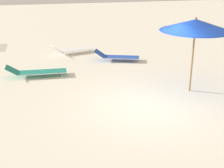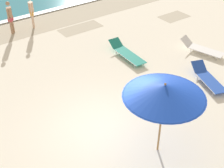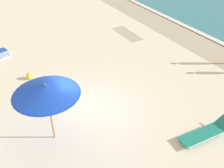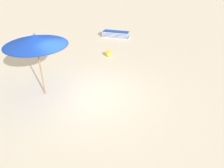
{
  "view_description": "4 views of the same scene",
  "coord_description": "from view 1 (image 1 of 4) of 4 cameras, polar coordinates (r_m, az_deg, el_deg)",
  "views": [
    {
      "loc": [
        -8.51,
        3.36,
        4.12
      ],
      "look_at": [
        0.19,
        1.25,
        0.75
      ],
      "focal_mm": 50.0,
      "sensor_mm": 36.0,
      "label": 1
    },
    {
      "loc": [
        -4.45,
        -6.52,
        7.44
      ],
      "look_at": [
        0.98,
        0.96,
        0.97
      ],
      "focal_mm": 50.0,
      "sensor_mm": 36.0,
      "label": 2
    },
    {
      "loc": [
        7.94,
        -3.12,
        7.37
      ],
      "look_at": [
        -0.03,
        1.35,
        0.99
      ],
      "focal_mm": 40.0,
      "sensor_mm": 36.0,
      "label": 3
    },
    {
      "loc": [
        5.88,
        4.67,
        5.0
      ],
      "look_at": [
        0.27,
        1.21,
        1.1
      ],
      "focal_mm": 35.0,
      "sensor_mm": 36.0,
      "label": 4
    }
  ],
  "objects": [
    {
      "name": "sun_lounger_near_water_left",
      "position": [
        12.81,
        -13.6,
        2.23
      ],
      "size": [
        0.73,
        2.38,
        0.48
      ],
      "rotation": [
        0.0,
        0.0,
        -0.05
      ],
      "color": "#1E8475",
      "rests_on": "ground_plane"
    },
    {
      "name": "sun_lounger_beside_umbrella",
      "position": [
        15.98,
        -7.34,
        6.3
      ],
      "size": [
        1.16,
        2.21,
        0.53
      ],
      "rotation": [
        0.0,
        0.0,
        0.28
      ],
      "color": "white",
      "rests_on": "ground_plane"
    },
    {
      "name": "sun_lounger_under_umbrella",
      "position": [
        14.59,
        0.89,
        5.08
      ],
      "size": [
        1.26,
        2.15,
        0.49
      ],
      "rotation": [
        0.0,
        0.0,
        -0.34
      ],
      "color": "blue",
      "rests_on": "ground_plane"
    },
    {
      "name": "beach_umbrella",
      "position": [
        10.79,
        15.03,
        10.35
      ],
      "size": [
        2.37,
        2.37,
        2.59
      ],
      "color": "#9E7547",
      "rests_on": "ground_plane"
    },
    {
      "name": "ground_plane",
      "position": [
        10.06,
        7.18,
        -4.2
      ],
      "size": [
        60.0,
        60.0,
        0.16
      ],
      "color": "silver"
    }
  ]
}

